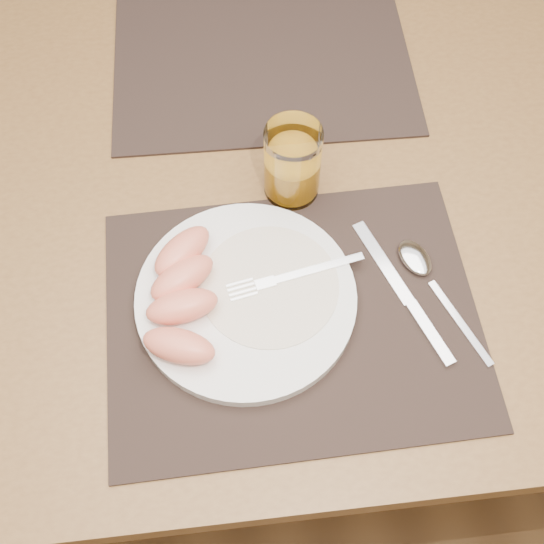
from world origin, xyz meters
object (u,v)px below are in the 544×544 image
Objects in this scene: fork at (284,278)px; knife at (410,303)px; placemat_near at (293,316)px; juice_glass at (292,166)px; spoon at (421,267)px; plate at (246,298)px; placemat_far at (262,58)px; table at (261,209)px.

fork is 0.82× the size of knife.
placemat_near is 0.14m from knife.
placemat_near is 4.03× the size of juice_glass.
plate is at bearing -174.76° from spoon.
placemat_far is 0.26m from juice_glass.
knife is at bearing -72.75° from placemat_far.
placemat_far is at bearing 107.25° from knife.
fork reaches higher than spoon.
spoon is (0.02, 0.05, 0.00)m from knife.
placemat_near is at bearing -179.90° from knife.
placemat_far is at bearing 88.92° from placemat_near.
juice_glass reaches higher than spoon.
fork is at bearing -178.90° from spoon.
fork reaches higher than plate.
spoon is at bearing 15.46° from placemat_near.
table is at bearing 126.30° from knife.
placemat_near is 0.18m from spoon.
juice_glass is (-0.12, 0.19, 0.05)m from knife.
table is 7.52× the size of spoon.
plate is (-0.05, 0.03, 0.01)m from placemat_near.
table is at bearing 136.97° from spoon.
juice_glass reaches higher than knife.
plate is 0.05m from fork.
placemat_near is at bearing -85.70° from table.
placemat_near is at bearing -82.96° from fork.
knife is (0.15, -0.04, -0.02)m from fork.
knife is (0.14, -0.44, 0.00)m from placemat_far.
placemat_near is 0.44m from placemat_far.
fork is 0.94× the size of spoon.
knife is at bearing 0.10° from placemat_near.
fork is 0.16m from knife.
table is 3.11× the size of placemat_far.
knife reaches higher than placemat_near.
plate is 2.42× the size of juice_glass.
fork is at bearing -91.98° from placemat_far.
fork is at bearing -100.66° from juice_glass.
spoon reaches higher than knife.
placemat_far is 1.67× the size of plate.
juice_glass is at bearing 135.81° from spoon.
fork is (-0.01, 0.04, 0.02)m from placemat_near.
placemat_near is at bearing -25.80° from plate.
plate is (-0.06, -0.41, 0.01)m from placemat_far.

